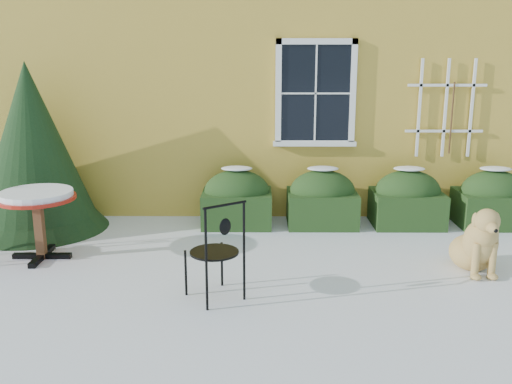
{
  "coord_description": "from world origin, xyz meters",
  "views": [
    {
      "loc": [
        0.04,
        -5.87,
        2.6
      ],
      "look_at": [
        0.0,
        1.0,
        0.9
      ],
      "focal_mm": 40.0,
      "sensor_mm": 36.0,
      "label": 1
    }
  ],
  "objects_px": {
    "evergreen_shrub": "(34,164)",
    "patio_chair_near": "(217,250)",
    "dog": "(478,245)",
    "bistro_table": "(37,203)"
  },
  "relations": [
    {
      "from": "evergreen_shrub",
      "to": "patio_chair_near",
      "type": "relative_size",
      "value": 2.24
    },
    {
      "from": "patio_chair_near",
      "to": "evergreen_shrub",
      "type": "bearing_deg",
      "value": -76.18
    },
    {
      "from": "evergreen_shrub",
      "to": "dog",
      "type": "distance_m",
      "value": 6.22
    },
    {
      "from": "evergreen_shrub",
      "to": "patio_chair_near",
      "type": "xyz_separation_m",
      "value": [
        2.87,
        -2.51,
        -0.44
      ]
    },
    {
      "from": "dog",
      "to": "evergreen_shrub",
      "type": "bearing_deg",
      "value": 161.27
    },
    {
      "from": "patio_chair_near",
      "to": "dog",
      "type": "relative_size",
      "value": 1.14
    },
    {
      "from": "bistro_table",
      "to": "evergreen_shrub",
      "type": "bearing_deg",
      "value": 111.9
    },
    {
      "from": "evergreen_shrub",
      "to": "patio_chair_near",
      "type": "height_order",
      "value": "evergreen_shrub"
    },
    {
      "from": "patio_chair_near",
      "to": "dog",
      "type": "distance_m",
      "value": 3.18
    },
    {
      "from": "evergreen_shrub",
      "to": "patio_chair_near",
      "type": "distance_m",
      "value": 3.84
    }
  ]
}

